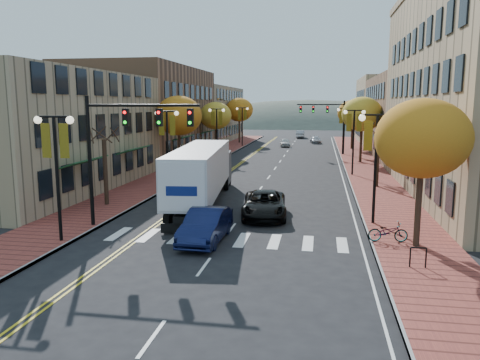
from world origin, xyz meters
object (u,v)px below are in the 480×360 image
at_px(semi_truck, 203,171).
at_px(bicycle, 388,232).
at_px(navy_sedan, 206,225).
at_px(black_suv, 264,204).

height_order(semi_truck, bicycle, semi_truck).
bearing_deg(navy_sedan, black_suv, 69.34).
distance_m(semi_truck, navy_sedan, 8.53).
bearing_deg(bicycle, navy_sedan, 91.04).
bearing_deg(navy_sedan, semi_truck, 106.31).
bearing_deg(semi_truck, navy_sedan, -81.24).
xyz_separation_m(semi_truck, bicycle, (10.76, -7.20, -1.64)).
xyz_separation_m(navy_sedan, black_suv, (2.19, 5.44, -0.04)).
relative_size(semi_truck, bicycle, 8.60).
height_order(navy_sedan, bicycle, navy_sedan).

